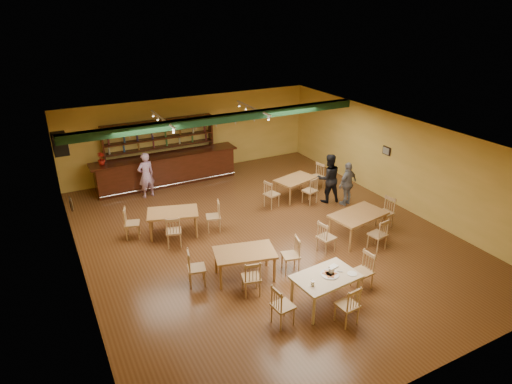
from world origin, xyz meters
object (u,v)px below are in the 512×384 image
dining_table_a (174,223)px  patron_right_a (328,178)px  patron_bar (146,175)px  dining_table_b (295,188)px  dining_table_c (245,264)px  near_table (325,290)px  dining_table_d (357,226)px  bar_counter (167,169)px

dining_table_a → patron_right_a: patron_right_a is taller
dining_table_a → patron_bar: 3.04m
dining_table_b → dining_table_c: size_ratio=0.94×
dining_table_c → near_table: (1.13, -1.80, 0.01)m
dining_table_a → dining_table_d: 5.35m
dining_table_a → dining_table_c: dining_table_c is taller
dining_table_d → patron_right_a: size_ratio=0.94×
dining_table_c → near_table: size_ratio=1.03×
dining_table_d → dining_table_a: bearing=140.4°
dining_table_a → bar_counter: bearing=92.6°
dining_table_b → patron_bar: 5.19m
dining_table_c → near_table: 2.12m
dining_table_a → patron_right_a: size_ratio=0.85×
patron_bar → patron_right_a: patron_right_a is taller
dining_table_b → bar_counter: bearing=122.8°
dining_table_b → dining_table_a: bearing=172.1°
dining_table_c → patron_bar: (-0.86, 5.96, 0.44)m
bar_counter → dining_table_b: bar_counter is taller
bar_counter → dining_table_d: 7.49m
dining_table_c → patron_bar: patron_bar is taller
dining_table_d → near_table: size_ratio=1.11×
dining_table_a → dining_table_b: (4.58, 0.57, -0.01)m
dining_table_a → near_table: 5.16m
patron_bar → dining_table_a: bearing=76.8°
dining_table_b → dining_table_d: size_ratio=0.88×
patron_bar → near_table: bearing=91.5°
patron_right_a → dining_table_c: bearing=43.8°
dining_table_c → patron_bar: bearing=111.9°
dining_table_a → dining_table_c: (0.88, -2.96, 0.01)m
bar_counter → dining_table_a: (-0.99, -3.83, -0.20)m
bar_counter → dining_table_a: size_ratio=3.73×
bar_counter → patron_right_a: bearing=-42.8°
dining_table_b → patron_right_a: patron_right_a is taller
bar_counter → near_table: bearing=-83.2°
near_table → dining_table_b: bearing=59.1°
bar_counter → dining_table_b: (3.59, -3.26, -0.22)m
near_table → patron_right_a: 5.66m
near_table → bar_counter: bearing=91.6°
bar_counter → near_table: size_ratio=3.76×
bar_counter → near_table: bar_counter is taller
bar_counter → dining_table_a: bar_counter is taller
bar_counter → dining_table_d: (3.62, -6.55, -0.17)m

